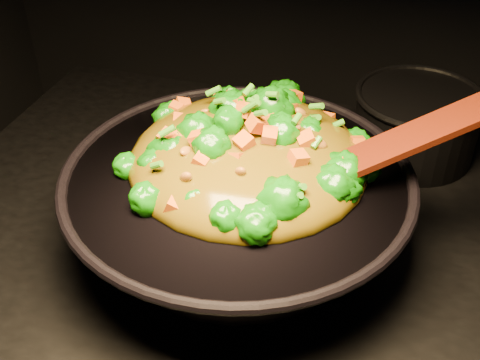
% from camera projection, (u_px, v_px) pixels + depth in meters
% --- Properties ---
extents(wok, '(0.44, 0.44, 0.12)m').
position_uv_depth(wok, '(238.00, 212.00, 0.81)').
color(wok, black).
rests_on(wok, stovetop).
extents(stir_fry, '(0.40, 0.40, 0.11)m').
position_uv_depth(stir_fry, '(248.00, 130.00, 0.76)').
color(stir_fry, '#136907').
rests_on(stir_fry, wok).
extents(spatula, '(0.30, 0.18, 0.13)m').
position_uv_depth(spatula, '(391.00, 147.00, 0.72)').
color(spatula, '#341103').
rests_on(spatula, wok).
extents(back_pot, '(0.21, 0.21, 0.12)m').
position_uv_depth(back_pot, '(415.00, 124.00, 1.00)').
color(back_pot, black).
rests_on(back_pot, stovetop).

